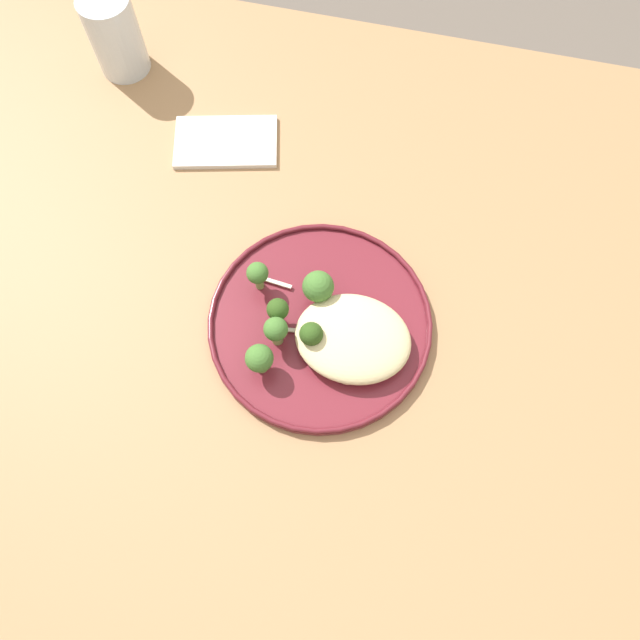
% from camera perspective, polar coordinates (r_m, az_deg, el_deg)
% --- Properties ---
extents(ground, '(6.00, 6.00, 0.00)m').
position_cam_1_polar(ground, '(1.54, 1.41, -9.79)').
color(ground, '#665B51').
extents(wooden_dining_table, '(1.40, 1.00, 0.74)m').
position_cam_1_polar(wooden_dining_table, '(0.91, 2.36, -0.85)').
color(wooden_dining_table, '#9E754C').
rests_on(wooden_dining_table, ground).
extents(dinner_plate, '(0.29, 0.29, 0.02)m').
position_cam_1_polar(dinner_plate, '(0.82, -0.00, -0.30)').
color(dinner_plate, maroon).
rests_on(dinner_plate, wooden_dining_table).
extents(noodle_bed, '(0.15, 0.12, 0.04)m').
position_cam_1_polar(noodle_bed, '(0.79, 2.99, -1.67)').
color(noodle_bed, beige).
rests_on(noodle_bed, dinner_plate).
extents(seared_scallop_right_edge, '(0.02, 0.02, 0.02)m').
position_cam_1_polar(seared_scallop_right_edge, '(0.79, 2.96, -3.24)').
color(seared_scallop_right_edge, '#E5C689').
rests_on(seared_scallop_right_edge, dinner_plate).
extents(seared_scallop_on_noodles, '(0.03, 0.03, 0.02)m').
position_cam_1_polar(seared_scallop_on_noodles, '(0.79, 2.56, -1.72)').
color(seared_scallop_on_noodles, '#E5C689').
rests_on(seared_scallop_on_noodles, dinner_plate).
extents(seared_scallop_rear_pale, '(0.03, 0.03, 0.01)m').
position_cam_1_polar(seared_scallop_rear_pale, '(0.78, 2.52, -4.79)').
color(seared_scallop_rear_pale, '#DBB77A').
rests_on(seared_scallop_rear_pale, dinner_plate).
extents(seared_scallop_front_small, '(0.02, 0.02, 0.01)m').
position_cam_1_polar(seared_scallop_front_small, '(0.80, -1.15, -1.43)').
color(seared_scallop_front_small, '#DBB77A').
rests_on(seared_scallop_front_small, dinner_plate).
extents(seared_scallop_half_hidden, '(0.03, 0.03, 0.01)m').
position_cam_1_polar(seared_scallop_half_hidden, '(0.79, 4.51, -3.21)').
color(seared_scallop_half_hidden, '#E5C689').
rests_on(seared_scallop_half_hidden, dinner_plate).
extents(seared_scallop_center_golden, '(0.02, 0.02, 0.01)m').
position_cam_1_polar(seared_scallop_center_golden, '(0.78, 0.54, -3.91)').
color(seared_scallop_center_golden, beige).
rests_on(seared_scallop_center_golden, dinner_plate).
extents(broccoli_floret_rear_charred, '(0.03, 0.03, 0.05)m').
position_cam_1_polar(broccoli_floret_rear_charred, '(0.79, -3.83, 0.90)').
color(broccoli_floret_rear_charred, '#7A994C').
rests_on(broccoli_floret_rear_charred, dinner_plate).
extents(broccoli_floret_beside_noodles, '(0.03, 0.03, 0.05)m').
position_cam_1_polar(broccoli_floret_beside_noodles, '(0.77, -4.01, -0.93)').
color(broccoli_floret_beside_noodles, '#89A356').
rests_on(broccoli_floret_beside_noodles, dinner_plate).
extents(broccoli_floret_small_sprig, '(0.03, 0.03, 0.05)m').
position_cam_1_polar(broccoli_floret_small_sprig, '(0.77, -0.80, -1.37)').
color(broccoli_floret_small_sprig, '#89A356').
rests_on(broccoli_floret_small_sprig, dinner_plate).
extents(broccoli_floret_right_tilted, '(0.04, 0.04, 0.06)m').
position_cam_1_polar(broccoli_floret_right_tilted, '(0.80, -0.11, 3.23)').
color(broccoli_floret_right_tilted, '#89A356').
rests_on(broccoli_floret_right_tilted, dinner_plate).
extents(broccoli_floret_split_head, '(0.04, 0.04, 0.05)m').
position_cam_1_polar(broccoli_floret_split_head, '(0.77, -5.49, -3.52)').
color(broccoli_floret_split_head, '#7A994C').
rests_on(broccoli_floret_split_head, dinner_plate).
extents(broccoli_floret_near_rim, '(0.03, 0.03, 0.05)m').
position_cam_1_polar(broccoli_floret_near_rim, '(0.81, -5.69, 4.04)').
color(broccoli_floret_near_rim, '#7A994C').
rests_on(broccoli_floret_near_rim, dinner_plate).
extents(onion_sliver_short_strip, '(0.04, 0.01, 0.00)m').
position_cam_1_polar(onion_sliver_short_strip, '(0.83, -3.94, 3.39)').
color(onion_sliver_short_strip, silver).
rests_on(onion_sliver_short_strip, dinner_plate).
extents(onion_sliver_pale_crescent, '(0.05, 0.01, 0.00)m').
position_cam_1_polar(onion_sliver_pale_crescent, '(0.81, -2.83, -0.90)').
color(onion_sliver_pale_crescent, silver).
rests_on(onion_sliver_pale_crescent, dinner_plate).
extents(water_glass, '(0.08, 0.08, 0.12)m').
position_cam_1_polar(water_glass, '(1.07, -17.90, 22.99)').
color(water_glass, silver).
rests_on(water_glass, wooden_dining_table).
extents(folded_napkin, '(0.17, 0.12, 0.01)m').
position_cam_1_polar(folded_napkin, '(0.98, -8.50, 15.63)').
color(folded_napkin, silver).
rests_on(folded_napkin, wooden_dining_table).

